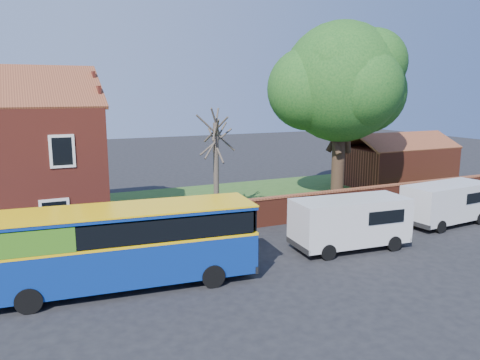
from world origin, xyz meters
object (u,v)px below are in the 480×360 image
van_near (350,221)px  bus (113,244)px  large_tree (340,86)px  van_far (447,202)px

van_near → bus: bearing=-175.4°
bus → large_tree: large_tree is taller
van_far → large_tree: size_ratio=0.46×
van_far → bus: bearing=178.6°
large_tree → van_near: bearing=-122.4°
bus → van_near: size_ratio=1.81×
van_far → large_tree: bearing=104.5°
bus → van_near: 10.81m
bus → van_near: bus is taller
van_near → van_far: van_near is taller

